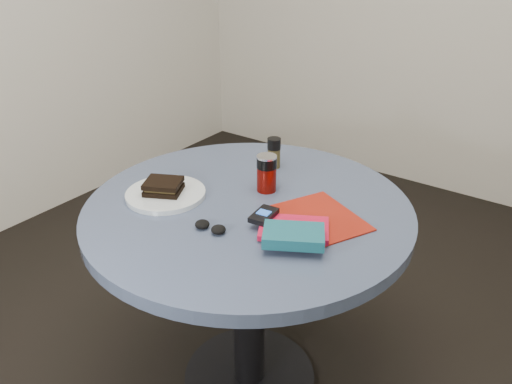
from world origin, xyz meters
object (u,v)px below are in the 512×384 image
Objects in this scene: sandwich at (163,186)px; mp3_player at (264,215)px; novel at (294,236)px; headphones at (210,227)px; magazine at (321,217)px; plate at (166,194)px; soda_can at (267,173)px; red_book at (294,229)px; table at (248,248)px; pepper_grinder at (274,153)px.

mp3_player is at bearing 7.52° from sandwich.
headphones is (-0.23, -0.06, -0.02)m from novel.
mp3_player reaches higher than magazine.
plate is at bearing 163.17° from headphones.
soda_can reaches higher than headphones.
red_book is 0.08m from novel.
table is at bearing -139.98° from magazine.
sandwich reaches higher than novel.
headphones is at bearing -105.95° from magazine.
novel is at bearing -59.12° from magazine.
novel reaches higher than plate.
plate is 0.03m from sandwich.
novel reaches higher than table.
pepper_grinder is at bearing 119.60° from mp3_player.
soda_can is 0.46× the size of magazine.
red_book is (-0.02, -0.11, 0.01)m from magazine.
novel is at bearing -50.46° from pepper_grinder.
headphones is (-0.19, -0.13, -0.00)m from red_book.
soda_can is at bearing 92.37° from headphones.
pepper_grinder reaches higher than sandwich.
table is 8.34× the size of soda_can.
plate is 0.96× the size of magazine.
soda_can is (0.23, 0.22, 0.05)m from plate.
red_book is (0.29, -0.33, -0.04)m from pepper_grinder.
novel is (0.32, -0.39, -0.02)m from pepper_grinder.
red_book is at bearing -75.35° from magazine.
magazine is at bearing 47.59° from headphones.
soda_can is at bearing -166.88° from magazine.
red_book is 1.93× the size of mp3_player.
plate reaches higher than table.
soda_can is 0.21m from mp3_player.
headphones reaches higher than table.
red_book reaches higher than magazine.
headphones reaches higher than plate.
plate is at bearing -155.31° from table.
soda_can is 1.22× the size of mp3_player.
magazine is at bearing 45.88° from mp3_player.
plate is 2.32× the size of pepper_grinder.
sandwich is 0.45m from red_book.
soda_can is 1.21× the size of headphones.
red_book is (0.44, 0.05, 0.00)m from plate.
mp3_player is (0.19, -0.34, -0.03)m from pepper_grinder.
sandwich is 1.44× the size of mp3_player.
headphones reaches higher than magazine.
novel is 0.14m from mp3_player.
soda_can reaches higher than mp3_player.
novel is (0.24, -0.23, -0.02)m from soda_can.
sandwich reaches higher than mp3_player.
magazine is (0.31, -0.22, -0.05)m from pepper_grinder.
plate is at bearing 158.10° from red_book.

